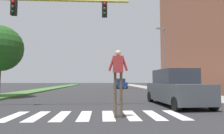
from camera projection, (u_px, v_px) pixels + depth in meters
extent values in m
plane|color=#2D2D30|center=(100.00, 89.00, 29.91)|extent=(140.00, 140.00, 0.00)
cube|color=silver|center=(13.00, 116.00, 7.21)|extent=(0.45, 2.20, 0.01)
cube|color=silver|center=(37.00, 116.00, 7.26)|extent=(0.45, 2.20, 0.01)
cube|color=silver|center=(61.00, 116.00, 7.31)|extent=(0.45, 2.20, 0.01)
cube|color=silver|center=(85.00, 116.00, 7.36)|extent=(0.45, 2.20, 0.01)
cube|color=silver|center=(108.00, 115.00, 7.41)|extent=(0.45, 2.20, 0.01)
cube|color=silver|center=(131.00, 115.00, 7.46)|extent=(0.45, 2.20, 0.01)
cube|color=silver|center=(154.00, 115.00, 7.51)|extent=(0.45, 2.20, 0.01)
cube|color=silver|center=(176.00, 115.00, 7.56)|extent=(0.45, 2.20, 0.01)
cube|color=#477A38|center=(46.00, 89.00, 27.49)|extent=(2.40, 64.00, 0.15)
cube|color=#9E9991|center=(155.00, 89.00, 28.38)|extent=(3.00, 64.00, 0.15)
cylinder|color=gold|center=(48.00, 0.00, 9.95)|extent=(8.50, 0.12, 0.12)
cube|color=black|center=(14.00, 8.00, 9.82)|extent=(0.28, 0.20, 0.80)
sphere|color=red|center=(13.00, 2.00, 9.72)|extent=(0.16, 0.16, 0.16)
sphere|color=#4C380F|center=(13.00, 7.00, 9.71)|extent=(0.16, 0.16, 0.16)
sphere|color=#0F3F19|center=(13.00, 12.00, 9.69)|extent=(0.16, 0.16, 0.16)
cube|color=black|center=(105.00, 10.00, 10.09)|extent=(0.28, 0.20, 0.80)
sphere|color=red|center=(105.00, 4.00, 9.98)|extent=(0.16, 0.16, 0.16)
sphere|color=#4C380F|center=(105.00, 9.00, 9.97)|extent=(0.16, 0.16, 0.16)
sphere|color=#0F3F19|center=(105.00, 14.00, 9.95)|extent=(0.16, 0.16, 0.16)
cylinder|color=slate|center=(165.00, 59.00, 22.53)|extent=(0.14, 0.14, 7.50)
cube|color=gray|center=(160.00, 28.00, 22.76)|extent=(0.90, 0.24, 0.16)
cylinder|color=brown|center=(121.00, 95.00, 7.00)|extent=(0.11, 0.11, 1.65)
cylinder|color=brown|center=(115.00, 95.00, 7.01)|extent=(0.11, 0.11, 1.65)
cube|color=#B23333|center=(118.00, 64.00, 7.08)|extent=(0.40, 0.28, 0.62)
cylinder|color=#B23333|center=(125.00, 63.00, 7.07)|extent=(0.27, 0.12, 0.58)
cylinder|color=#B23333|center=(112.00, 63.00, 7.10)|extent=(0.27, 0.12, 0.58)
sphere|color=beige|center=(118.00, 53.00, 7.11)|extent=(0.24, 0.24, 0.22)
cube|color=#474C51|center=(176.00, 93.00, 10.36)|extent=(2.12, 4.69, 0.96)
cube|color=#2D333D|center=(174.00, 77.00, 10.65)|extent=(1.79, 2.61, 0.79)
cylinder|color=black|center=(213.00, 104.00, 8.59)|extent=(0.25, 0.65, 0.64)
cylinder|color=black|center=(176.00, 104.00, 8.41)|extent=(0.25, 0.65, 0.64)
cylinder|color=black|center=(177.00, 97.00, 12.26)|extent=(0.25, 0.65, 0.64)
cylinder|color=black|center=(150.00, 97.00, 12.08)|extent=(0.25, 0.65, 0.64)
cube|color=navy|center=(120.00, 85.00, 32.67)|extent=(2.04, 4.23, 0.79)
cube|color=#2D333D|center=(120.00, 80.00, 32.92)|extent=(1.65, 1.97, 0.65)
cylinder|color=black|center=(127.00, 87.00, 31.16)|extent=(0.27, 0.66, 0.64)
cylinder|color=black|center=(117.00, 87.00, 30.95)|extent=(0.27, 0.66, 0.64)
cylinder|color=black|center=(123.00, 86.00, 34.34)|extent=(0.27, 0.66, 0.64)
cylinder|color=black|center=(114.00, 86.00, 34.13)|extent=(0.27, 0.66, 0.64)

